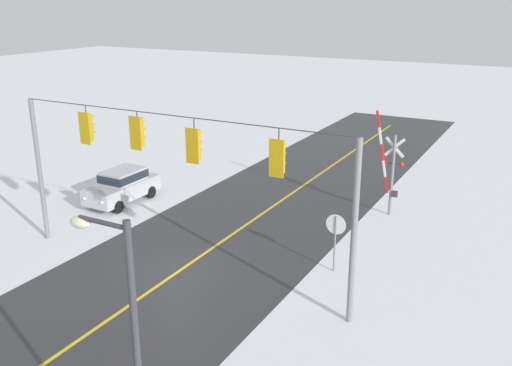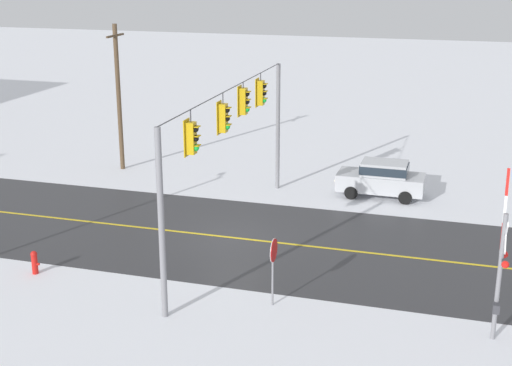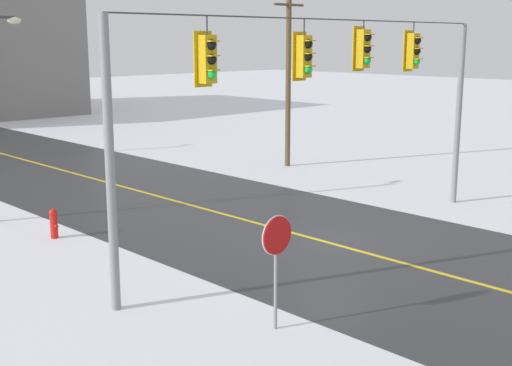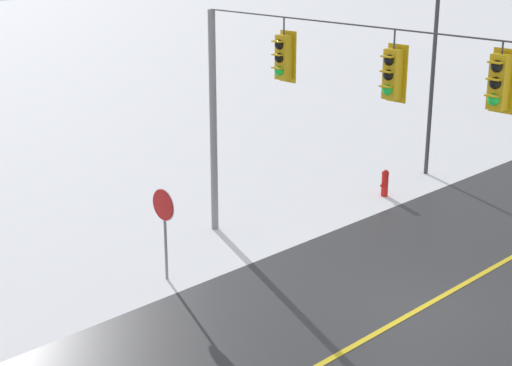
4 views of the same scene
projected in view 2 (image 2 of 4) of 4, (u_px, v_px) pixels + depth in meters
The scene contains 9 objects.
ground_plane at pixel (234, 238), 29.28m from camera, with size 160.00×160.00×0.00m, color white.
road_asphalt at pixel (102, 223), 30.90m from camera, with size 9.00×80.00×0.01m, color #303033.
lane_centre_line at pixel (102, 223), 30.90m from camera, with size 0.14×72.00×0.01m, color gold.
signal_span at pixel (233, 134), 27.95m from camera, with size 14.20×0.47×6.22m.
stop_sign at pixel (273, 257), 23.09m from camera, with size 0.80×0.09×2.35m.
railroad_crossing at pixel (501, 266), 20.89m from camera, with size 1.49×0.31×5.09m.
parked_car_silver at pixel (382, 177), 34.13m from camera, with size 1.84×4.21×1.74m.
fire_hydrant at pixel (35, 262), 25.82m from camera, with size 0.24×0.31×0.88m.
utility_pole at pixel (119, 96), 37.81m from camera, with size 1.80×0.24×7.76m.
Camera 2 is at (-25.88, -8.64, 10.91)m, focal length 50.11 mm.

